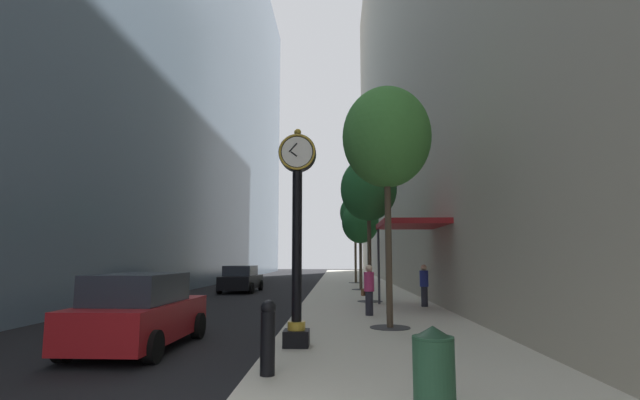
# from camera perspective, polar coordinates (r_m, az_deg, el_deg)

# --- Properties ---
(ground_plane) EXTENTS (110.00, 110.00, 0.00)m
(ground_plane) POSITION_cam_1_polar(r_m,az_deg,el_deg) (31.04, -0.70, -10.92)
(ground_plane) COLOR black
(ground_plane) RESTS_ON ground
(sidewalk_right) EXTENTS (5.57, 80.00, 0.14)m
(sidewalk_right) POSITION_cam_1_polar(r_m,az_deg,el_deg) (34.01, 4.32, -10.45)
(sidewalk_right) COLOR beige
(sidewalk_right) RESTS_ON ground
(building_block_left) EXTENTS (9.00, 80.00, 38.84)m
(building_block_left) POSITION_cam_1_polar(r_m,az_deg,el_deg) (40.57, -19.19, 18.63)
(building_block_left) COLOR slate
(building_block_left) RESTS_ON ground
(building_block_right) EXTENTS (9.00, 80.00, 40.89)m
(building_block_right) POSITION_cam_1_polar(r_m,az_deg,el_deg) (39.54, 15.37, 20.86)
(building_block_right) COLOR #A89E89
(building_block_right) RESTS_ON ground
(street_clock) EXTENTS (0.84, 0.55, 4.83)m
(street_clock) POSITION_cam_1_polar(r_m,az_deg,el_deg) (10.30, -2.85, -2.93)
(street_clock) COLOR black
(street_clock) RESTS_ON sidewalk_right
(bollard_nearest) EXTENTS (0.26, 0.26, 1.21)m
(bollard_nearest) POSITION_cam_1_polar(r_m,az_deg,el_deg) (7.95, -6.45, -16.27)
(bollard_nearest) COLOR black
(bollard_nearest) RESTS_ON sidewalk_right
(bollard_third) EXTENTS (0.26, 0.26, 1.21)m
(bollard_third) POSITION_cam_1_polar(r_m,az_deg,el_deg) (13.31, -2.91, -12.60)
(bollard_third) COLOR black
(bollard_third) RESTS_ON sidewalk_right
(street_tree_near) EXTENTS (2.53, 2.53, 6.81)m
(street_tree_near) POSITION_cam_1_polar(r_m,az_deg,el_deg) (13.53, 8.20, 7.57)
(street_tree_near) COLOR #333335
(street_tree_near) RESTS_ON sidewalk_right
(street_tree_mid_near) EXTENTS (2.52, 2.52, 6.44)m
(street_tree_mid_near) POSITION_cam_1_polar(r_m,az_deg,el_deg) (20.97, 6.01, 1.30)
(street_tree_mid_near) COLOR #333335
(street_tree_mid_near) RESTS_ON sidewalk_right
(street_tree_mid_far) EXTENTS (2.26, 2.26, 5.38)m
(street_tree_mid_far) POSITION_cam_1_polar(r_m,az_deg,el_deg) (28.49, 4.98, -2.78)
(street_tree_mid_far) COLOR #333335
(street_tree_mid_far) RESTS_ON sidewalk_right
(street_tree_far) EXTENTS (2.37, 2.37, 6.77)m
(street_tree_far) POSITION_cam_1_polar(r_m,az_deg,el_deg) (36.24, 4.36, -1.63)
(street_tree_far) COLOR #333335
(street_tree_far) RESTS_ON sidewalk_right
(trash_bin) EXTENTS (0.53, 0.53, 1.05)m
(trash_bin) POSITION_cam_1_polar(r_m,az_deg,el_deg) (6.28, 13.85, -19.45)
(trash_bin) COLOR #234C33
(trash_bin) RESTS_ON sidewalk_right
(pedestrian_walking) EXTENTS (0.51, 0.51, 1.67)m
(pedestrian_walking) POSITION_cam_1_polar(r_m,az_deg,el_deg) (15.84, 6.04, -10.81)
(pedestrian_walking) COLOR #23232D
(pedestrian_walking) RESTS_ON sidewalk_right
(pedestrian_by_clock) EXTENTS (0.35, 0.35, 1.64)m
(pedestrian_by_clock) POSITION_cam_1_polar(r_m,az_deg,el_deg) (19.00, 12.71, -10.10)
(pedestrian_by_clock) COLOR #23232D
(pedestrian_by_clock) RESTS_ON sidewalk_right
(storefront_awning) EXTENTS (2.40, 3.60, 3.30)m
(storefront_awning) POSITION_cam_1_polar(r_m,az_deg,el_deg) (18.26, 11.00, -3.11)
(storefront_awning) COLOR maroon
(storefront_awning) RESTS_ON sidewalk_right
(car_red_near) EXTENTS (2.05, 4.16, 1.68)m
(car_red_near) POSITION_cam_1_polar(r_m,az_deg,el_deg) (11.48, -21.34, -12.78)
(car_red_near) COLOR #AD191E
(car_red_near) RESTS_ON ground
(car_black_mid) EXTENTS (2.12, 4.42, 1.58)m
(car_black_mid) POSITION_cam_1_polar(r_m,az_deg,el_deg) (28.67, -9.71, -9.58)
(car_black_mid) COLOR black
(car_black_mid) RESTS_ON ground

